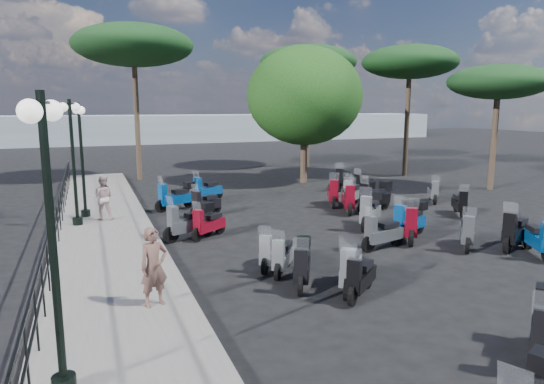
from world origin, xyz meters
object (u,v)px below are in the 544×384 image
object	(u,v)px
broadleaf_tree	(305,96)
pine_0	(308,62)
scooter_5	(176,197)
scooter_32	(283,257)
lamp_post_0	(51,228)
scooter_21	(467,233)
woman	(154,267)
lamp_post_2	(82,153)
scooter_20	(409,223)
pedestrian_far	(103,197)
scooter_2	(270,252)
scooter_3	(208,224)
scooter_22	(348,200)
scooter_26	(515,232)
scooter_23	(364,186)
pine_1	(410,62)
scooter_15	(370,211)
lamp_post_1	(73,154)
pine_3	(499,82)
scooter_14	(410,221)
scooter_25	(538,239)
scooter_13	(543,330)
scooter_17	(352,194)
scooter_27	(460,204)
scooter_28	(433,192)
scooter_1	(350,270)
scooter_11	(207,190)
scooter_9	(382,234)
scooter_8	(302,265)
scooter_30	(333,194)
pine_2	(133,46)
scooter_7	(360,278)
scooter_16	(375,197)
scooter_29	(342,180)
scooter_4	(190,222)

from	to	relation	value
broadleaf_tree	pine_0	bearing A→B (deg)	63.33
scooter_5	scooter_32	size ratio (longest dim) A/B	1.29
lamp_post_0	scooter_21	bearing A→B (deg)	31.50
woman	broadleaf_tree	bearing A→B (deg)	36.86
lamp_post_2	scooter_20	distance (m)	11.26
pedestrian_far	scooter_2	world-z (taller)	pedestrian_far
woman	scooter_3	size ratio (longest dim) A/B	1.21
scooter_22	scooter_26	size ratio (longest dim) A/B	1.02
scooter_23	broadleaf_tree	bearing A→B (deg)	-12.47
scooter_20	pine_1	distance (m)	15.49
scooter_15	scooter_22	xyz separation A→B (m)	(0.49, 2.31, -0.06)
scooter_26	pine_1	world-z (taller)	pine_1
lamp_post_1	pine_3	xyz separation A→B (m)	(18.80, 1.11, 2.64)
scooter_14	scooter_25	bearing A→B (deg)	-166.06
scooter_13	scooter_17	distance (m)	12.28
pedestrian_far	scooter_27	world-z (taller)	pedestrian_far
scooter_20	scooter_23	xyz separation A→B (m)	(2.73, 7.00, -0.09)
scooter_26	scooter_28	xyz separation A→B (m)	(2.34, 6.39, -0.08)
lamp_post_0	scooter_1	bearing A→B (deg)	32.33
scooter_11	scooter_15	bearing A→B (deg)	-176.06
scooter_9	scooter_21	world-z (taller)	scooter_21
scooter_8	scooter_15	size ratio (longest dim) A/B	1.00
woman	scooter_8	world-z (taller)	woman
scooter_8	scooter_32	xyz separation A→B (m)	(-0.10, 0.92, -0.07)
lamp_post_2	lamp_post_1	bearing A→B (deg)	-110.69
scooter_2	scooter_14	world-z (taller)	scooter_14
scooter_3	scooter_11	size ratio (longest dim) A/B	0.83
scooter_2	scooter_9	world-z (taller)	scooter_9
lamp_post_1	scooter_3	bearing A→B (deg)	-12.72
scooter_9	scooter_20	xyz separation A→B (m)	(1.28, 0.50, 0.09)
scooter_2	scooter_30	size ratio (longest dim) A/B	0.76
scooter_30	pine_2	world-z (taller)	pine_2
lamp_post_0	scooter_23	size ratio (longest dim) A/B	2.68
scooter_5	scooter_7	world-z (taller)	scooter_5
scooter_16	pine_3	world-z (taller)	pine_3
scooter_1	scooter_7	distance (m)	0.42
pedestrian_far	scooter_1	world-z (taller)	pedestrian_far
scooter_16	scooter_29	xyz separation A→B (m)	(1.25, 4.78, -0.07)
pine_0	scooter_5	bearing A→B (deg)	-135.22
scooter_25	pine_2	world-z (taller)	pine_2
scooter_9	pine_3	distance (m)	13.45
scooter_7	scooter_26	xyz separation A→B (m)	(5.98, 1.51, 0.07)
scooter_4	scooter_13	distance (m)	9.93
woman	scooter_15	bearing A→B (deg)	10.85
scooter_5	scooter_9	xyz separation A→B (m)	(4.55, -7.41, -0.07)
scooter_14	scooter_28	size ratio (longest dim) A/B	1.20
scooter_13	scooter_17	bearing A→B (deg)	-54.89
lamp_post_2	broadleaf_tree	size ratio (longest dim) A/B	0.56
scooter_1	scooter_30	xyz separation A→B (m)	(4.03, 8.39, 0.02)
scooter_15	scooter_26	distance (m)	4.39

